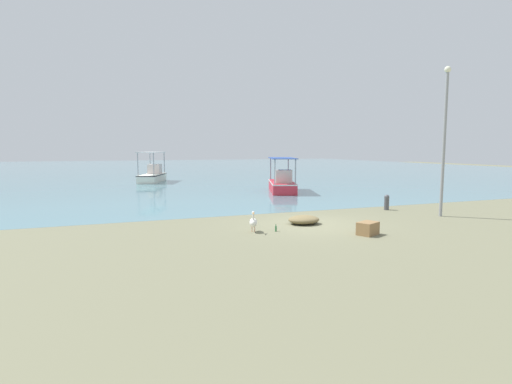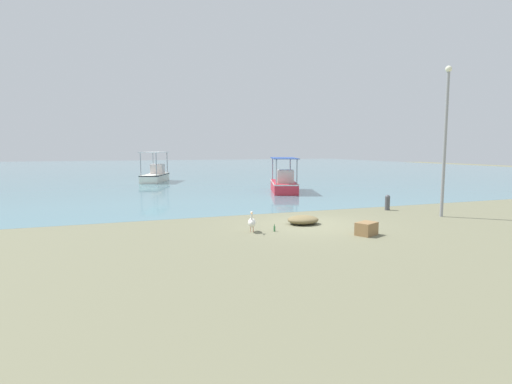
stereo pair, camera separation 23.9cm
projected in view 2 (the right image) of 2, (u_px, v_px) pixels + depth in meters
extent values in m
plane|color=#717054|center=(308.00, 224.00, 16.18)|extent=(120.00, 120.00, 0.00)
cube|color=slate|center=(163.00, 169.00, 61.05)|extent=(110.00, 90.00, 0.00)
cube|color=white|center=(155.00, 178.00, 36.73)|extent=(3.11, 4.88, 0.70)
cube|color=black|center=(155.00, 175.00, 36.70)|extent=(3.16, 4.93, 0.08)
cylinder|color=#99999E|center=(156.00, 164.00, 34.54)|extent=(0.08, 0.08, 1.99)
cylinder|color=#99999E|center=(141.00, 164.00, 34.55)|extent=(0.08, 0.08, 1.99)
cylinder|color=#99999E|center=(167.00, 163.00, 38.62)|extent=(0.08, 0.08, 1.99)
cylinder|color=#99999E|center=(153.00, 163.00, 38.63)|extent=(0.08, 0.08, 1.99)
cube|color=silver|center=(154.00, 152.00, 36.47)|extent=(3.13, 4.73, 0.05)
cube|color=beige|center=(158.00, 169.00, 37.68)|extent=(1.45, 1.45, 0.89)
cube|color=red|center=(284.00, 187.00, 28.30)|extent=(3.11, 5.16, 0.71)
cube|color=silver|center=(284.00, 182.00, 28.27)|extent=(3.16, 5.22, 0.08)
cylinder|color=#99999E|center=(273.00, 169.00, 30.36)|extent=(0.08, 0.08, 1.64)
cylinder|color=#99999E|center=(290.00, 169.00, 30.38)|extent=(0.08, 0.08, 1.64)
cylinder|color=#99999E|center=(276.00, 172.00, 25.97)|extent=(0.08, 0.08, 1.64)
cylinder|color=#99999E|center=(297.00, 172.00, 25.99)|extent=(0.08, 0.08, 1.64)
cube|color=#2D4991|center=(284.00, 158.00, 28.08)|extent=(3.14, 5.01, 0.05)
cube|color=beige|center=(285.00, 176.00, 27.12)|extent=(1.35, 1.22, 0.90)
cylinder|color=#E0997A|center=(253.00, 229.00, 14.67)|extent=(0.03, 0.03, 0.22)
cylinder|color=#E0997A|center=(250.00, 229.00, 14.67)|extent=(0.03, 0.03, 0.22)
ellipsoid|color=white|center=(252.00, 222.00, 14.61)|extent=(0.46, 0.62, 0.32)
ellipsoid|color=white|center=(252.00, 221.00, 14.86)|extent=(0.17, 0.19, 0.10)
cylinder|color=white|center=(252.00, 217.00, 14.44)|extent=(0.07, 0.07, 0.26)
sphere|color=white|center=(252.00, 213.00, 14.42)|extent=(0.11, 0.11, 0.11)
cone|color=#E5933F|center=(252.00, 214.00, 14.25)|extent=(0.16, 0.30, 0.06)
cylinder|color=gray|center=(445.00, 145.00, 17.63)|extent=(0.14, 0.14, 6.37)
sphere|color=#EAEACC|center=(449.00, 69.00, 17.27)|extent=(0.28, 0.28, 0.28)
cylinder|color=#47474C|center=(387.00, 204.00, 19.84)|extent=(0.24, 0.24, 0.61)
sphere|color=#4C4C51|center=(388.00, 197.00, 19.81)|extent=(0.25, 0.25, 0.25)
ellipsoid|color=brown|center=(303.00, 220.00, 16.18)|extent=(1.29, 1.10, 0.35)
cube|color=olive|center=(366.00, 229.00, 14.12)|extent=(0.90, 0.80, 0.46)
cylinder|color=#3F7F4C|center=(274.00, 229.00, 14.74)|extent=(0.07, 0.07, 0.20)
cylinder|color=#3F7F4C|center=(274.00, 225.00, 14.73)|extent=(0.03, 0.03, 0.07)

